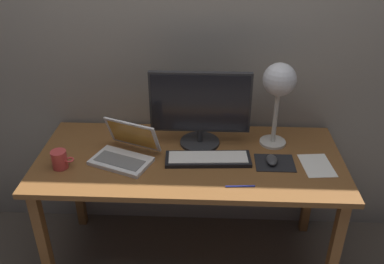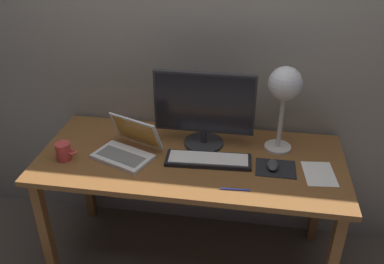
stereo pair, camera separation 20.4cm
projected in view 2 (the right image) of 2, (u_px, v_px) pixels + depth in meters
name	position (u px, v px, depth m)	size (l,w,h in m)	color
ground_plane	(191.00, 258.00, 2.54)	(4.80, 4.80, 0.00)	brown
back_wall	(202.00, 30.00, 2.24)	(4.80, 0.06, 2.60)	gray
desk	(191.00, 169.00, 2.22)	(1.60, 0.70, 0.74)	brown
monitor	(204.00, 108.00, 2.18)	(0.53, 0.22, 0.42)	#28282B
keyboard_main	(208.00, 160.00, 2.13)	(0.45, 0.16, 0.03)	black
laptop	(129.00, 144.00, 2.18)	(0.37, 0.34, 0.19)	silver
desk_lamp	(285.00, 89.00, 2.08)	(0.17, 0.17, 0.47)	beige
mousepad	(276.00, 168.00, 2.08)	(0.20, 0.16, 0.00)	black
mouse	(273.00, 165.00, 2.07)	(0.06, 0.10, 0.03)	#38383A
coffee_mug	(64.00, 151.00, 2.14)	(0.11, 0.08, 0.09)	#CC3F3F
paper_sheet_near_mouse	(319.00, 174.00, 2.04)	(0.15, 0.21, 0.00)	white
pen	(235.00, 189.00, 1.93)	(0.01, 0.01, 0.14)	#2633A5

